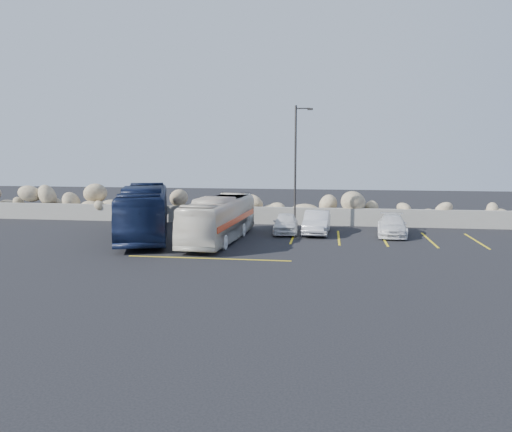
# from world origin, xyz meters

# --- Properties ---
(ground) EXTENTS (90.00, 90.00, 0.00)m
(ground) POSITION_xyz_m (0.00, 0.00, 0.00)
(ground) COLOR black
(ground) RESTS_ON ground
(seawall) EXTENTS (60.00, 0.40, 1.20)m
(seawall) POSITION_xyz_m (0.00, 12.00, 0.60)
(seawall) COLOR gray
(seawall) RESTS_ON ground
(riprap_pile) EXTENTS (54.00, 2.80, 2.60)m
(riprap_pile) POSITION_xyz_m (0.00, 13.20, 1.30)
(riprap_pile) COLOR #9A8365
(riprap_pile) RESTS_ON ground
(parking_lines) EXTENTS (18.16, 9.36, 0.01)m
(parking_lines) POSITION_xyz_m (4.64, 5.57, 0.01)
(parking_lines) COLOR gold
(parking_lines) RESTS_ON ground
(lamppost) EXTENTS (1.14, 0.18, 8.00)m
(lamppost) POSITION_xyz_m (2.56, 9.50, 4.30)
(lamppost) COLOR #2D2A28
(lamppost) RESTS_ON ground
(vintage_bus) EXTENTS (2.68, 9.27, 2.55)m
(vintage_bus) POSITION_xyz_m (-1.50, 4.90, 1.28)
(vintage_bus) COLOR silver
(vintage_bus) RESTS_ON ground
(tour_coach) EXTENTS (5.87, 11.27, 3.07)m
(tour_coach) POSITION_xyz_m (-6.27, 5.67, 1.53)
(tour_coach) COLOR #101A37
(tour_coach) RESTS_ON ground
(car_a) EXTENTS (1.70, 3.82, 1.28)m
(car_a) POSITION_xyz_m (2.03, 8.16, 0.64)
(car_a) COLOR white
(car_a) RESTS_ON ground
(car_b) EXTENTS (1.70, 4.35, 1.41)m
(car_b) POSITION_xyz_m (3.96, 8.33, 0.71)
(car_b) COLOR silver
(car_b) RESTS_ON ground
(car_c) EXTENTS (2.07, 4.33, 1.22)m
(car_c) POSITION_xyz_m (8.53, 8.27, 0.61)
(car_c) COLOR white
(car_c) RESTS_ON ground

